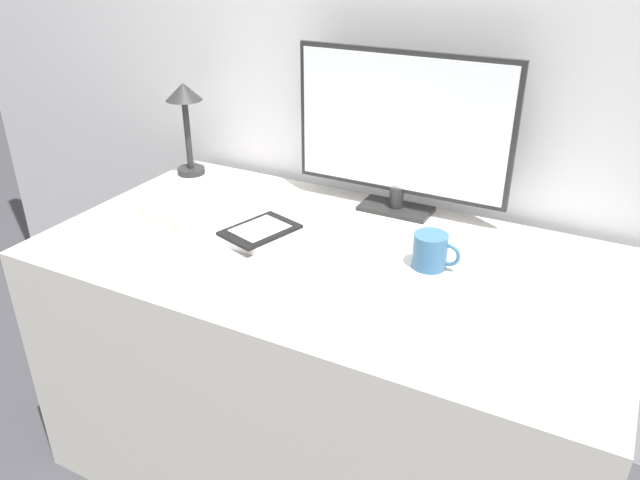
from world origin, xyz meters
name	(u,v)px	position (x,y,z in m)	size (l,w,h in m)	color
wall_back	(403,39)	(0.00, 0.58, 1.20)	(3.60, 0.05, 2.40)	silver
desk	(327,366)	(0.00, 0.12, 0.37)	(1.49, 0.79, 0.74)	silver
monitor	(401,130)	(0.06, 0.44, 0.98)	(0.63, 0.11, 0.46)	#262626
keyboard	(384,287)	(0.20, 0.01, 0.74)	(0.32, 0.12, 0.01)	silver
laptop	(265,233)	(-0.19, 0.11, 0.75)	(0.31, 0.22, 0.02)	silver
ereader	(260,230)	(-0.19, 0.10, 0.77)	(0.18, 0.22, 0.01)	black
desk_lamp	(185,109)	(-0.66, 0.40, 0.96)	(0.12, 0.12, 0.30)	#282828
notebook	(187,209)	(-0.47, 0.13, 0.75)	(0.24, 0.24, 0.03)	silver
coffee_mug	(431,251)	(0.26, 0.16, 0.78)	(0.12, 0.08, 0.09)	#336089
pen	(290,304)	(0.04, -0.15, 0.74)	(0.07, 0.14, 0.01)	silver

